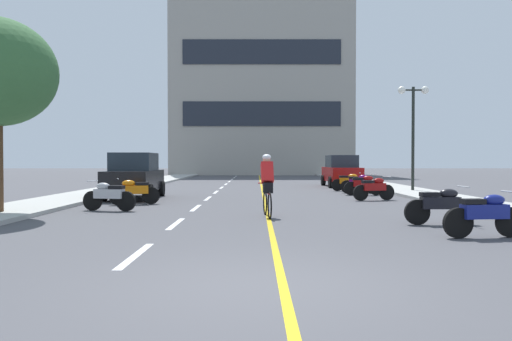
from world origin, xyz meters
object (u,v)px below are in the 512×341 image
at_px(parked_car_mid, 342,171).
at_px(cyclist_rider, 268,184).
at_px(motorcycle_0, 486,214).
at_px(motorcycle_6, 360,183).
at_px(parked_car_near, 135,176).
at_px(motorcycle_2, 109,195).
at_px(motorcycle_5, 364,185).
at_px(motorcycle_7, 349,182).
at_px(motorcycle_1, 441,205).
at_px(motorcycle_3, 135,191).
at_px(motorcycle_4, 375,188).
at_px(street_lamp_mid, 414,114).

bearing_deg(parked_car_mid, cyclist_rider, -106.72).
relative_size(parked_car_mid, motorcycle_0, 2.49).
xyz_separation_m(motorcycle_0, motorcycle_6, (0.29, 13.39, 0.00)).
xyz_separation_m(parked_car_near, cyclist_rider, (5.15, -6.41, -0.03)).
bearing_deg(cyclist_rider, motorcycle_2, 162.24).
xyz_separation_m(motorcycle_5, motorcycle_7, (-0.08, 3.01, 0.00)).
height_order(motorcycle_0, motorcycle_1, same).
bearing_deg(motorcycle_7, parked_car_near, -152.85).
relative_size(motorcycle_3, motorcycle_4, 0.99).
bearing_deg(motorcycle_4, motorcycle_0, -89.95).
bearing_deg(motorcycle_1, motorcycle_7, 88.91).
height_order(motorcycle_6, cyclist_rider, cyclist_rider).
xyz_separation_m(motorcycle_0, motorcycle_7, (0.11, 14.97, 0.00)).
relative_size(parked_car_mid, motorcycle_7, 2.48).
distance_m(parked_car_near, motorcycle_2, 4.94).
bearing_deg(motorcycle_3, motorcycle_4, 11.99).
distance_m(parked_car_mid, motorcycle_1, 17.22).
bearing_deg(cyclist_rider, motorcycle_4, 52.61).
xyz_separation_m(parked_car_near, motorcycle_7, (9.44, 4.84, -0.44)).
distance_m(motorcycle_1, motorcycle_5, 9.98).
height_order(motorcycle_5, motorcycle_6, same).
bearing_deg(cyclist_rider, motorcycle_7, 69.10).
height_order(street_lamp_mid, cyclist_rider, street_lamp_mid).
xyz_separation_m(parked_car_near, parked_car_mid, (9.80, 9.06, 0.00)).
relative_size(motorcycle_1, cyclist_rider, 0.96).
distance_m(street_lamp_mid, motorcycle_6, 4.23).
xyz_separation_m(motorcycle_0, motorcycle_1, (-0.14, 1.98, 0.00)).
xyz_separation_m(parked_car_mid, motorcycle_2, (-9.38, -13.96, -0.44)).
bearing_deg(parked_car_mid, motorcycle_6, -91.67).
bearing_deg(motorcycle_7, motorcycle_3, -139.01).
bearing_deg(motorcycle_7, parked_car_mid, 85.23).
height_order(motorcycle_2, motorcycle_4, same).
height_order(street_lamp_mid, motorcycle_4, street_lamp_mid).
distance_m(street_lamp_mid, motorcycle_0, 14.58).
height_order(motorcycle_0, cyclist_rider, cyclist_rider).
bearing_deg(motorcycle_5, motorcycle_0, -90.93).
bearing_deg(motorcycle_0, motorcycle_7, 89.58).
bearing_deg(parked_car_near, street_lamp_mid, 17.13).
xyz_separation_m(street_lamp_mid, motorcycle_0, (-2.94, -13.91, -3.26)).
height_order(parked_car_mid, motorcycle_6, parked_car_mid).
xyz_separation_m(parked_car_mid, motorcycle_4, (-0.47, -10.01, -0.44)).
distance_m(motorcycle_0, motorcycle_5, 11.96).
distance_m(street_lamp_mid, parked_car_near, 13.15).
distance_m(motorcycle_2, motorcycle_4, 9.75).
bearing_deg(motorcycle_5, motorcycle_7, 91.61).
bearing_deg(parked_car_mid, motorcycle_7, -94.77).
bearing_deg(motorcycle_4, parked_car_near, 174.22).
height_order(street_lamp_mid, parked_car_near, street_lamp_mid).
bearing_deg(motorcycle_3, parked_car_near, 103.49).
height_order(parked_car_near, motorcycle_5, parked_car_near).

